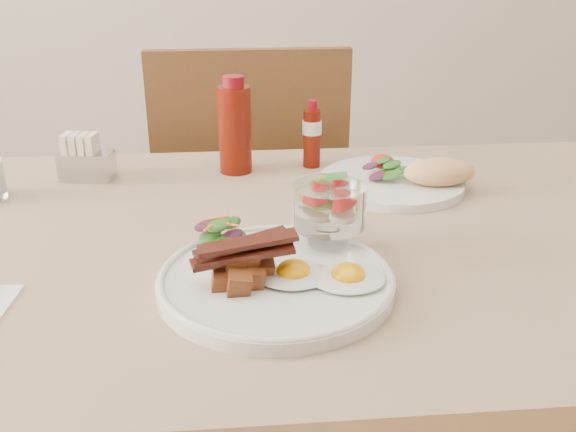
% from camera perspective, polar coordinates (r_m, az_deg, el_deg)
% --- Properties ---
extents(table, '(1.33, 0.88, 0.75)m').
position_cam_1_polar(table, '(0.90, -1.97, -8.16)').
color(table, brown).
rests_on(table, ground).
extents(chair_far, '(0.42, 0.42, 0.93)m').
position_cam_1_polar(chair_far, '(1.55, -3.34, 0.29)').
color(chair_far, brown).
rests_on(chair_far, ground).
extents(main_plate, '(0.28, 0.28, 0.02)m').
position_cam_1_polar(main_plate, '(0.76, -1.10, -5.86)').
color(main_plate, silver).
rests_on(main_plate, table).
extents(fried_eggs, '(0.17, 0.12, 0.02)m').
position_cam_1_polar(fried_eggs, '(0.75, 2.92, -5.24)').
color(fried_eggs, silver).
rests_on(fried_eggs, main_plate).
extents(bacon_potato_pile, '(0.12, 0.08, 0.05)m').
position_cam_1_polar(bacon_potato_pile, '(0.73, -4.07, -4.20)').
color(bacon_potato_pile, brown).
rests_on(bacon_potato_pile, main_plate).
extents(side_salad, '(0.07, 0.07, 0.04)m').
position_cam_1_polar(side_salad, '(0.83, -6.02, -1.59)').
color(side_salad, '#174A13').
rests_on(side_salad, main_plate).
extents(fruit_cup, '(0.09, 0.09, 0.10)m').
position_cam_1_polar(fruit_cup, '(0.81, 3.65, 0.90)').
color(fruit_cup, white).
rests_on(fruit_cup, main_plate).
extents(second_plate, '(0.25, 0.24, 0.06)m').
position_cam_1_polar(second_plate, '(1.08, 10.18, 3.32)').
color(second_plate, silver).
rests_on(second_plate, table).
extents(ketchup_bottle, '(0.07, 0.07, 0.17)m').
position_cam_1_polar(ketchup_bottle, '(1.12, -4.75, 7.81)').
color(ketchup_bottle, '#550D04').
rests_on(ketchup_bottle, table).
extents(hot_sauce_bottle, '(0.04, 0.04, 0.12)m').
position_cam_1_polar(hot_sauce_bottle, '(1.15, 2.14, 7.21)').
color(hot_sauce_bottle, '#550D04').
rests_on(hot_sauce_bottle, table).
extents(sugar_caddy, '(0.09, 0.06, 0.08)m').
position_cam_1_polar(sugar_caddy, '(1.15, -17.59, 4.72)').
color(sugar_caddy, '#BBBCC0').
rests_on(sugar_caddy, table).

